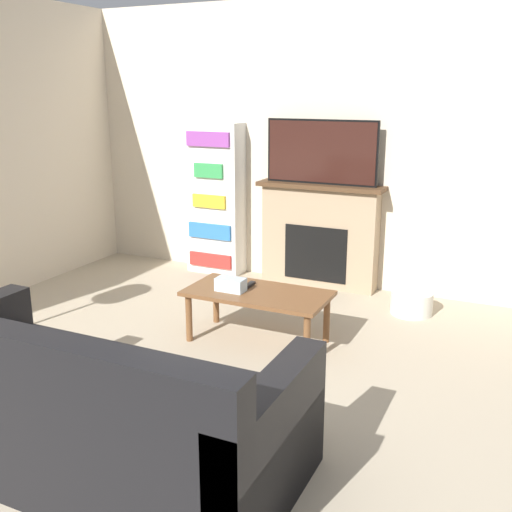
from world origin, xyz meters
The scene contains 9 objects.
wall_back centered at (0.00, 4.12, 1.35)m, with size 6.12×0.06×2.70m.
fireplace centered at (0.00, 3.98, 0.51)m, with size 1.23×0.28×1.01m.
tv centered at (0.00, 3.96, 1.31)m, with size 1.08×0.03×0.60m.
couch centered at (-0.07, 0.69, 0.29)m, with size 2.13×0.98×0.87m.
coffee_table centered at (0.04, 2.47, 0.36)m, with size 1.08×0.55×0.41m.
tissue_box centered at (-0.15, 2.40, 0.46)m, with size 0.22×0.12×0.10m.
remote_control centered at (-0.07, 2.55, 0.42)m, with size 0.04×0.15×0.02m.
bookshelf centered at (-1.14, 3.96, 0.78)m, with size 0.58×0.29×1.56m.
storage_basket centered at (0.99, 3.58, 0.10)m, with size 0.36×0.36×0.20m.
Camera 1 is at (1.85, -1.40, 1.88)m, focal length 42.00 mm.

